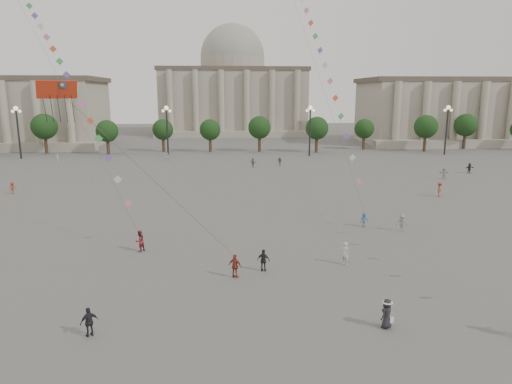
{
  "coord_description": "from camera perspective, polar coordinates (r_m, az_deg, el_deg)",
  "views": [
    {
      "loc": [
        -3.33,
        -26.34,
        13.13
      ],
      "look_at": [
        -0.61,
        12.0,
        4.8
      ],
      "focal_mm": 32.0,
      "sensor_mm": 36.0,
      "label": 1
    }
  ],
  "objects": [
    {
      "name": "tourist_4",
      "position": [
        27.6,
        -20.12,
        -15.0
      ],
      "size": [
        1.06,
        0.88,
        1.69
      ],
      "primitive_type": "imported",
      "rotation": [
        0.0,
        0.0,
        3.71
      ],
      "color": "black",
      "rests_on": "ground"
    },
    {
      "name": "person_crowd_13",
      "position": [
        36.59,
        11.1,
        -7.52
      ],
      "size": [
        0.77,
        0.79,
        1.82
      ],
      "primitive_type": "imported",
      "rotation": [
        0.0,
        0.0,
        2.29
      ],
      "color": "silver",
      "rests_on": "ground"
    },
    {
      "name": "hall_central",
      "position": [
        155.6,
        -2.91,
        12.61
      ],
      "size": [
        48.3,
        34.3,
        35.5
      ],
      "color": "gray",
      "rests_on": "ground"
    },
    {
      "name": "kite_flyer_0",
      "position": [
        39.99,
        -14.34,
        -5.95
      ],
      "size": [
        1.09,
        1.13,
        1.84
      ],
      "primitive_type": "imported",
      "rotation": [
        0.0,
        0.0,
        4.08
      ],
      "color": "maroon",
      "rests_on": "ground"
    },
    {
      "name": "hat_person",
      "position": [
        27.83,
        16.05,
        -14.34
      ],
      "size": [
        1.01,
        0.97,
        1.74
      ],
      "color": "black",
      "rests_on": "ground"
    },
    {
      "name": "person_crowd_9",
      "position": [
        84.66,
        25.13,
        2.72
      ],
      "size": [
        1.64,
        0.73,
        1.71
      ],
      "primitive_type": "imported",
      "rotation": [
        0.0,
        0.0,
        0.15
      ],
      "color": "#232428",
      "rests_on": "ground"
    },
    {
      "name": "person_crowd_12",
      "position": [
        82.97,
        -0.38,
        3.68
      ],
      "size": [
        1.45,
        1.35,
        1.62
      ],
      "primitive_type": "imported",
      "rotation": [
        0.0,
        0.0,
        2.43
      ],
      "color": "slate",
      "rests_on": "ground"
    },
    {
      "name": "hall_east",
      "position": [
        143.58,
        29.38,
        8.8
      ],
      "size": [
        84.0,
        26.22,
        17.2
      ],
      "color": "gray",
      "rests_on": "ground"
    },
    {
      "name": "ground",
      "position": [
        29.62,
        2.9,
        -14.1
      ],
      "size": [
        360.0,
        360.0,
        0.0
      ],
      "primitive_type": "plane",
      "color": "#555250",
      "rests_on": "ground"
    },
    {
      "name": "lamp_post_mid_east",
      "position": [
        98.24,
        6.78,
        8.76
      ],
      "size": [
        2.0,
        0.9,
        10.65
      ],
      "color": "#262628",
      "rests_on": "ground"
    },
    {
      "name": "kite_flyer_1",
      "position": [
        47.04,
        13.38,
        -3.37
      ],
      "size": [
        1.12,
        0.91,
        1.52
      ],
      "primitive_type": "imported",
      "rotation": [
        0.0,
        0.0,
        0.41
      ],
      "color": "#395B80",
      "rests_on": "ground"
    },
    {
      "name": "lamp_post_far_east",
      "position": [
        107.94,
        22.79,
        8.21
      ],
      "size": [
        2.0,
        0.9,
        10.65
      ],
      "color": "#262628",
      "rests_on": "ground"
    },
    {
      "name": "tourist_0",
      "position": [
        33.49,
        -2.62,
        -9.23
      ],
      "size": [
        1.12,
        0.89,
        1.78
      ],
      "primitive_type": "imported",
      "rotation": [
        0.0,
        0.0,
        2.62
      ],
      "color": "maroon",
      "rests_on": "ground"
    },
    {
      "name": "tourist_1",
      "position": [
        34.65,
        0.96,
        -8.54
      ],
      "size": [
        1.08,
        0.77,
        1.7
      ],
      "primitive_type": "imported",
      "rotation": [
        0.0,
        0.0,
        2.74
      ],
      "color": "black",
      "rests_on": "ground"
    },
    {
      "name": "kite_train_west",
      "position": [
        64.91,
        -26.68,
        19.95
      ],
      "size": [
        30.63,
        42.01,
        66.13
      ],
      "color": "#3F3F3F",
      "rests_on": "ground"
    },
    {
      "name": "lamp_post_mid_west",
      "position": [
        97.22,
        -11.07,
        8.59
      ],
      "size": [
        2.0,
        0.9,
        10.65
      ],
      "color": "#262628",
      "rests_on": "ground"
    },
    {
      "name": "person_crowd_7",
      "position": [
        77.17,
        22.45,
        2.18
      ],
      "size": [
        1.72,
        0.58,
        1.84
      ],
      "primitive_type": "imported",
      "rotation": [
        0.0,
        0.0,
        3.16
      ],
      "color": "#BBBAB6",
      "rests_on": "ground"
    },
    {
      "name": "tree_row",
      "position": [
        104.68,
        -2.25,
        7.97
      ],
      "size": [
        137.12,
        5.12,
        8.0
      ],
      "color": "#36251B",
      "rests_on": "ground"
    },
    {
      "name": "lamp_post_far_west",
      "position": [
        105.13,
        -27.68,
        7.69
      ],
      "size": [
        2.0,
        0.9,
        10.65
      ],
      "color": "#262628",
      "rests_on": "ground"
    },
    {
      "name": "person_crowd_2",
      "position": [
        68.86,
        -28.15,
        0.46
      ],
      "size": [
        1.13,
        1.2,
        1.63
      ],
      "primitive_type": "imported",
      "rotation": [
        0.0,
        0.0,
        0.89
      ],
      "color": "brown",
      "rests_on": "ground"
    },
    {
      "name": "person_crowd_10",
      "position": [
        96.94,
        -23.52,
        3.88
      ],
      "size": [
        0.49,
        0.63,
        1.55
      ],
      "primitive_type": "imported",
      "rotation": [
        0.0,
        0.0,
        1.8
      ],
      "color": "silver",
      "rests_on": "ground"
    },
    {
      "name": "dragon_kite",
      "position": [
        29.23,
        -23.28,
        10.16
      ],
      "size": [
        6.23,
        2.5,
        15.98
      ],
      "color": "#AE2A12",
      "rests_on": "ground"
    },
    {
      "name": "person_crowd_0",
      "position": [
        85.21,
        2.97,
        3.87
      ],
      "size": [
        0.91,
        0.38,
        1.56
      ],
      "primitive_type": "imported",
      "rotation": [
        0.0,
        0.0,
        6.28
      ],
      "color": "navy",
      "rests_on": "ground"
    },
    {
      "name": "person_crowd_6",
      "position": [
        46.56,
        17.75,
        -3.67
      ],
      "size": [
        1.26,
        0.99,
        1.71
      ],
      "primitive_type": "imported",
      "rotation": [
        0.0,
        0.0,
        5.92
      ],
      "color": "slate",
      "rests_on": "ground"
    },
    {
      "name": "person_crowd_4",
      "position": [
        92.63,
        -11.03,
        4.34
      ],
      "size": [
        1.16,
        1.5,
        1.58
      ],
      "primitive_type": "imported",
      "rotation": [
        0.0,
        0.0,
        4.16
      ],
      "color": "silver",
      "rests_on": "ground"
    },
    {
      "name": "person_crowd_8",
      "position": [
        63.72,
        21.98,
        0.32
      ],
      "size": [
        1.31,
        1.43,
        1.93
      ],
      "primitive_type": "imported",
      "rotation": [
        0.0,
        0.0,
        0.95
      ],
      "color": "brown",
      "rests_on": "ground"
    }
  ]
}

